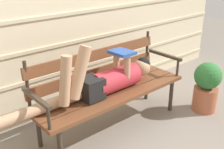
{
  "coord_description": "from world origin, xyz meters",
  "views": [
    {
      "loc": [
        -1.66,
        -1.81,
        1.67
      ],
      "look_at": [
        0.0,
        0.1,
        0.6
      ],
      "focal_mm": 44.52,
      "sensor_mm": 36.0,
      "label": 1
    }
  ],
  "objects": [
    {
      "name": "park_bench",
      "position": [
        -0.0,
        0.18,
        0.47
      ],
      "size": [
        1.69,
        0.51,
        0.87
      ],
      "color": "brown",
      "rests_on": "ground"
    },
    {
      "name": "potted_plant",
      "position": [
        1.05,
        -0.34,
        0.31
      ],
      "size": [
        0.31,
        0.31,
        0.59
      ],
      "color": "#AD5B3D",
      "rests_on": "ground"
    },
    {
      "name": "ground_plane",
      "position": [
        0.0,
        0.0,
        0.0
      ],
      "size": [
        12.0,
        12.0,
        0.0
      ],
      "primitive_type": "plane",
      "color": "gray"
    },
    {
      "name": "reclining_person",
      "position": [
        -0.1,
        0.1,
        0.57
      ],
      "size": [
        1.73,
        0.26,
        0.57
      ],
      "color": "#B72D38"
    }
  ]
}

